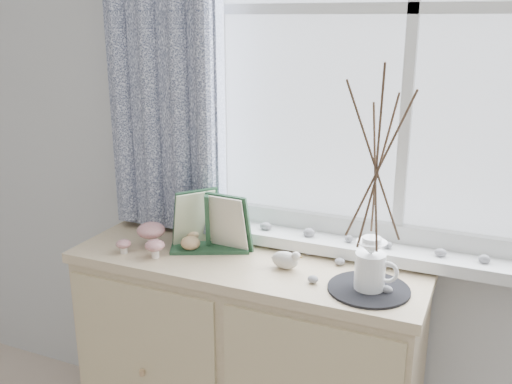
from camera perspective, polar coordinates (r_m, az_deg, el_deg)
sideboard at (r=2.13m, az=-0.79°, el=-17.08°), size 1.20×0.45×0.85m
botanical_book at (r=1.93m, az=-5.09°, el=-3.08°), size 0.34×0.25×0.22m
toadstool_cluster at (r=2.00m, az=-10.67°, el=-4.34°), size 0.18×0.16×0.09m
wooden_eggs at (r=2.01m, az=-6.57°, el=-4.66°), size 0.10×0.12×0.08m
songbird_figurine at (r=1.84m, az=2.92°, el=-6.71°), size 0.12×0.06×0.06m
crocheted_doily at (r=1.74m, az=11.20°, el=-9.50°), size 0.24×0.24×0.01m
twig_pitcher at (r=1.61m, az=11.99°, el=2.88°), size 0.25×0.25×0.68m
sideboard_pebbles at (r=1.83m, az=8.76°, el=-7.71°), size 0.33×0.23×0.02m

